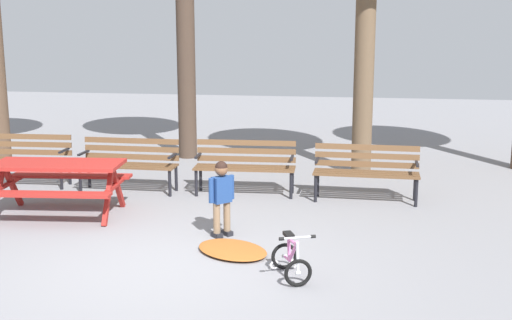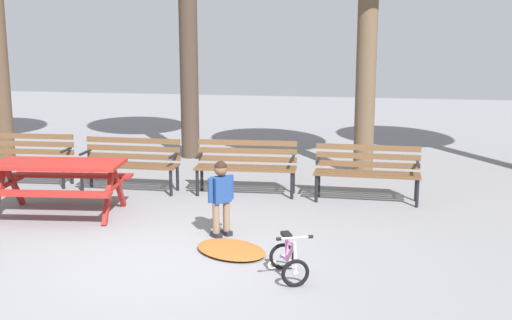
% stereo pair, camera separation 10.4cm
% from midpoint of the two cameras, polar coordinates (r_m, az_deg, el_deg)
% --- Properties ---
extents(ground, '(36.00, 36.00, 0.00)m').
position_cam_midpoint_polar(ground, '(7.58, -8.82, -9.09)').
color(ground, gray).
extents(picnic_table, '(1.93, 1.51, 0.79)m').
position_cam_midpoint_polar(picnic_table, '(9.69, -17.11, -1.22)').
color(picnic_table, maroon).
rests_on(picnic_table, ground).
extents(park_bench_far_left, '(1.62, 0.54, 0.85)m').
position_cam_midpoint_polar(park_bench_far_left, '(11.75, -19.78, 0.40)').
color(park_bench_far_left, brown).
rests_on(park_bench_far_left, ground).
extents(park_bench_left, '(1.60, 0.46, 0.85)m').
position_cam_midpoint_polar(park_bench_left, '(10.87, -11.21, -0.01)').
color(park_bench_left, brown).
rests_on(park_bench_left, ground).
extents(park_bench_right, '(1.62, 0.54, 0.85)m').
position_cam_midpoint_polar(park_bench_right, '(10.48, -1.23, -0.22)').
color(park_bench_right, brown).
rests_on(park_bench_right, ground).
extents(park_bench_far_right, '(1.61, 0.49, 0.85)m').
position_cam_midpoint_polar(park_bench_far_right, '(10.21, 9.25, -0.68)').
color(park_bench_far_right, brown).
rests_on(park_bench_far_right, ground).
extents(child_standing, '(0.29, 0.29, 0.99)m').
position_cam_midpoint_polar(child_standing, '(8.35, -3.36, -2.87)').
color(child_standing, '#7F664C').
rests_on(child_standing, ground).
extents(kids_bicycle, '(0.53, 0.63, 0.54)m').
position_cam_midpoint_polar(kids_bicycle, '(7.12, 2.62, -8.63)').
color(kids_bicycle, black).
rests_on(kids_bicycle, ground).
extents(leaf_pile, '(1.16, 1.08, 0.07)m').
position_cam_midpoint_polar(leaf_pile, '(7.92, -2.44, -7.77)').
color(leaf_pile, '#9E5623').
rests_on(leaf_pile, ground).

